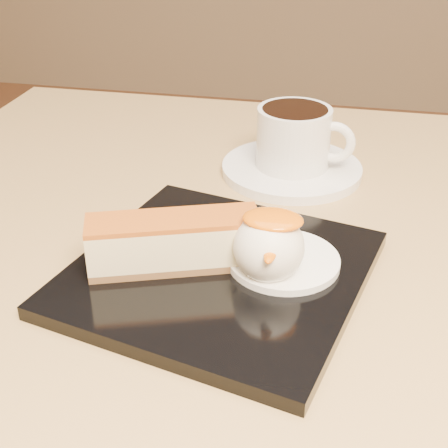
% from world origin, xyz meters
% --- Properties ---
extents(table, '(0.80, 0.80, 0.72)m').
position_xyz_m(table, '(0.00, 0.00, 0.56)').
color(table, black).
rests_on(table, ground).
extents(dessert_plate, '(0.26, 0.26, 0.01)m').
position_xyz_m(dessert_plate, '(-0.02, -0.03, 0.73)').
color(dessert_plate, black).
rests_on(dessert_plate, table).
extents(cheesecake, '(0.14, 0.08, 0.04)m').
position_xyz_m(cheesecake, '(-0.06, -0.04, 0.75)').
color(cheesecake, brown).
rests_on(cheesecake, dessert_plate).
extents(cream_smear, '(0.09, 0.09, 0.01)m').
position_xyz_m(cream_smear, '(0.03, -0.02, 0.73)').
color(cream_smear, white).
rests_on(cream_smear, dessert_plate).
extents(ice_cream_scoop, '(0.05, 0.05, 0.05)m').
position_xyz_m(ice_cream_scoop, '(0.02, -0.04, 0.76)').
color(ice_cream_scoop, white).
rests_on(ice_cream_scoop, cream_smear).
extents(mango_sauce, '(0.05, 0.03, 0.01)m').
position_xyz_m(mango_sauce, '(0.02, -0.03, 0.78)').
color(mango_sauce, orange).
rests_on(mango_sauce, ice_cream_scoop).
extents(mint_sprig, '(0.03, 0.02, 0.00)m').
position_xyz_m(mint_sprig, '(-0.00, 0.01, 0.74)').
color(mint_sprig, '#2D892D').
rests_on(mint_sprig, cream_smear).
extents(saucer, '(0.15, 0.15, 0.01)m').
position_xyz_m(saucer, '(0.01, 0.18, 0.72)').
color(saucer, white).
rests_on(saucer, table).
extents(coffee_cup, '(0.10, 0.08, 0.06)m').
position_xyz_m(coffee_cup, '(0.02, 0.18, 0.76)').
color(coffee_cup, white).
rests_on(coffee_cup, saucer).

